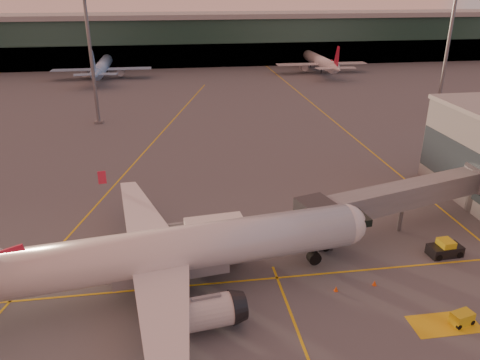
{
  "coord_description": "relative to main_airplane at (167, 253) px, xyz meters",
  "views": [
    {
      "loc": [
        -4.66,
        -33.8,
        27.69
      ],
      "look_at": [
        3.32,
        19.1,
        5.0
      ],
      "focal_mm": 35.0,
      "sensor_mm": 36.0,
      "label": 1
    }
  ],
  "objects": [
    {
      "name": "distant_aircraft_row",
      "position": [
        -47.89,
        113.42,
        -4.18
      ],
      "size": [
        225.0,
        34.0,
        13.0
      ],
      "color": "#82ACDA",
      "rests_on": "ground"
    },
    {
      "name": "cone_nose",
      "position": [
        20.13,
        -2.23,
        -3.92
      ],
      "size": [
        0.42,
        0.42,
        0.54
      ],
      "color": "#E54F0C",
      "rests_on": "ground"
    },
    {
      "name": "gpu_cart",
      "position": [
        25.35,
        -8.72,
        -3.62
      ],
      "size": [
        2.19,
        1.62,
        1.15
      ],
      "rotation": [
        0.0,
        0.0,
        0.25
      ],
      "color": "gold",
      "rests_on": "ground"
    },
    {
      "name": "pushback_tug",
      "position": [
        29.99,
        1.9,
        -3.43
      ],
      "size": [
        3.73,
        2.21,
        1.85
      ],
      "rotation": [
        0.0,
        0.0,
        0.08
      ],
      "color": "black",
      "rests_on": "ground"
    },
    {
      "name": "catering_truck",
      "position": [
        5.09,
        4.86,
        -1.47
      ],
      "size": [
        6.39,
        3.31,
        4.77
      ],
      "rotation": [
        0.0,
        0.0,
        0.1
      ],
      "color": "#9E3E16",
      "rests_on": "ground"
    },
    {
      "name": "jet_bridge",
      "position": [
        29.08,
        8.37,
        0.21
      ],
      "size": [
        28.31,
        10.84,
        6.21
      ],
      "color": "slate",
      "rests_on": "ground"
    },
    {
      "name": "terminal",
      "position": [
        5.86,
        137.22,
        4.58
      ],
      "size": [
        400.0,
        20.0,
        17.6
      ],
      "color": "#19382D",
      "rests_on": "ground"
    },
    {
      "name": "cone_fwd",
      "position": [
        16.04,
        -2.56,
        -3.92
      ],
      "size": [
        0.41,
        0.41,
        0.52
      ],
      "color": "#E54F0C",
      "rests_on": "ground"
    },
    {
      "name": "main_airplane",
      "position": [
        0.0,
        0.0,
        0.0
      ],
      "size": [
        42.56,
        38.51,
        12.86
      ],
      "rotation": [
        0.0,
        0.0,
        0.13
      ],
      "color": "silver",
      "rests_on": "ground"
    },
    {
      "name": "cone_wing_left",
      "position": [
        -1.73,
        16.45,
        -3.94
      ],
      "size": [
        0.38,
        0.38,
        0.49
      ],
      "color": "#E54F0C",
      "rests_on": "ground"
    },
    {
      "name": "mast_east_near",
      "position": [
        60.86,
        57.42,
        10.68
      ],
      "size": [
        2.4,
        2.4,
        25.6
      ],
      "color": "slate",
      "rests_on": "ground"
    },
    {
      "name": "mast_west_near",
      "position": [
        -14.14,
        61.42,
        10.68
      ],
      "size": [
        2.4,
        2.4,
        25.6
      ],
      "color": "slate",
      "rests_on": "ground"
    },
    {
      "name": "ground",
      "position": [
        5.86,
        -4.58,
        -4.18
      ],
      "size": [
        600.0,
        600.0,
        0.0
      ],
      "primitive_type": "plane",
      "color": "#4C4F54",
      "rests_on": "ground"
    },
    {
      "name": "taxi_markings",
      "position": [
        -1.46,
        39.91,
        -4.17
      ],
      "size": [
        100.12,
        173.0,
        0.01
      ],
      "color": "yellow",
      "rests_on": "ground"
    }
  ]
}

